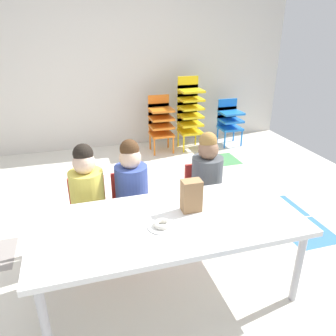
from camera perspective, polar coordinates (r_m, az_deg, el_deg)
name	(u,v)px	position (r m, az deg, el deg)	size (l,w,h in m)	color
ground_plane	(150,231)	(3.06, -3.06, -10.78)	(5.49, 4.84, 0.02)	silver
back_wall	(106,51)	(4.92, -10.62, 19.25)	(5.49, 0.10, 2.73)	beige
craft_table	(169,226)	(2.15, 0.19, -10.08)	(1.72, 0.77, 0.57)	white
seated_child_near_camera	(87,190)	(2.60, -13.86, -3.66)	(0.33, 0.33, 0.92)	red
seated_child_middle_seat	(131,184)	(2.63, -6.38, -2.76)	(0.32, 0.31, 0.92)	red
seated_child_far_right	(207,174)	(2.80, 6.70, -1.08)	(0.32, 0.32, 0.92)	red
kid_chair_orange_stack	(161,120)	(4.74, -1.30, 8.26)	(0.32, 0.30, 0.80)	orange
kid_chair_yellow_stack	(190,110)	(4.84, 3.77, 10.02)	(0.32, 0.30, 1.04)	yellow
kid_chair_blue_stack	(229,119)	(5.13, 10.60, 8.39)	(0.32, 0.30, 0.68)	blue
paper_bag_brown	(191,196)	(2.18, 4.08, -4.80)	(0.13, 0.09, 0.22)	#9E754C
paper_plate_near_edge	(162,226)	(2.06, -1.02, -10.08)	(0.18, 0.18, 0.01)	white
donut_powdered_on_plate	(162,224)	(2.05, -1.02, -9.65)	(0.11, 0.11, 0.03)	white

